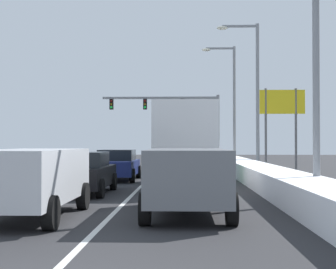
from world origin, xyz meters
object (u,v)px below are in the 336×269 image
(sedan_black_center_lane_second, at_px, (83,173))
(roadside_sign_right, at_px, (281,111))
(suv_gray_right_lane_nearest, at_px, (188,175))
(box_truck_right_lane_second, at_px, (185,141))
(street_lamp_right_near, at_px, (304,41))
(suv_silver_center_lane_nearest, at_px, (30,176))
(sedan_navy_center_lane_third, at_px, (117,165))
(street_lamp_right_mid, at_px, (252,85))
(suv_charcoal_right_lane_third, at_px, (180,157))
(street_lamp_right_far, at_px, (230,96))
(street_lamp_left_mid, at_px, (1,68))
(traffic_light_gantry, at_px, (177,111))

(sedan_black_center_lane_second, height_order, roadside_sign_right, roadside_sign_right)
(suv_gray_right_lane_nearest, xyz_separation_m, sedan_black_center_lane_second, (-3.75, 5.31, -0.25))
(box_truck_right_lane_second, bearing_deg, roadside_sign_right, 63.71)
(suv_gray_right_lane_nearest, bearing_deg, street_lamp_right_near, 38.53)
(suv_silver_center_lane_nearest, xyz_separation_m, street_lamp_right_near, (7.48, 3.62, 3.98))
(box_truck_right_lane_second, height_order, sedan_navy_center_lane_third, box_truck_right_lane_second)
(street_lamp_right_mid, bearing_deg, suv_charcoal_right_lane_third, -153.05)
(suv_gray_right_lane_nearest, distance_m, street_lamp_right_mid, 19.84)
(suv_charcoal_right_lane_third, xyz_separation_m, street_lamp_right_far, (3.85, 10.27, 4.54))
(suv_silver_center_lane_nearest, distance_m, sedan_black_center_lane_second, 6.02)
(box_truck_right_lane_second, relative_size, street_lamp_left_mid, 0.84)
(suv_gray_right_lane_nearest, distance_m, suv_silver_center_lane_nearest, 3.89)
(box_truck_right_lane_second, bearing_deg, street_lamp_right_mid, 68.49)
(box_truck_right_lane_second, bearing_deg, street_lamp_left_mid, 174.54)
(suv_gray_right_lane_nearest, xyz_separation_m, street_lamp_left_mid, (-8.04, 8.87, 4.09))
(suv_charcoal_right_lane_third, relative_size, traffic_light_gantry, 0.46)
(box_truck_right_lane_second, xyz_separation_m, suv_silver_center_lane_nearest, (-3.77, -8.82, -0.88))
(suv_gray_right_lane_nearest, bearing_deg, box_truck_right_lane_second, 90.37)
(traffic_light_gantry, bearing_deg, street_lamp_right_mid, -70.55)
(sedan_navy_center_lane_third, height_order, street_lamp_right_far, street_lamp_right_far)
(suv_silver_center_lane_nearest, height_order, roadside_sign_right, roadside_sign_right)
(street_lamp_right_near, relative_size, street_lamp_right_mid, 0.90)
(roadside_sign_right, bearing_deg, street_lamp_right_far, 116.38)
(street_lamp_right_near, bearing_deg, suv_silver_center_lane_nearest, -154.19)
(suv_charcoal_right_lane_third, height_order, street_lamp_right_near, street_lamp_right_near)
(suv_gray_right_lane_nearest, relative_size, suv_silver_center_lane_nearest, 1.00)
(suv_charcoal_right_lane_third, height_order, roadside_sign_right, roadside_sign_right)
(suv_charcoal_right_lane_third, height_order, traffic_light_gantry, traffic_light_gantry)
(suv_charcoal_right_lane_third, relative_size, street_lamp_left_mid, 0.57)
(suv_gray_right_lane_nearest, height_order, street_lamp_left_mid, street_lamp_left_mid)
(street_lamp_left_mid, bearing_deg, suv_gray_right_lane_nearest, -47.81)
(street_lamp_right_far, height_order, roadside_sign_right, street_lamp_right_far)
(suv_charcoal_right_lane_third, xyz_separation_m, sedan_black_center_lane_second, (-3.43, -11.27, -0.25))
(suv_gray_right_lane_nearest, xyz_separation_m, sedan_navy_center_lane_third, (-3.38, 12.03, -0.25))
(suv_charcoal_right_lane_third, height_order, street_lamp_left_mid, street_lamp_left_mid)
(sedan_navy_center_lane_third, height_order, street_lamp_right_near, street_lamp_right_near)
(suv_silver_center_lane_nearest, bearing_deg, suv_charcoal_right_lane_third, 78.53)
(street_lamp_right_far, relative_size, street_lamp_left_mid, 1.10)
(sedan_navy_center_lane_third, xyz_separation_m, roadside_sign_right, (9.75, 9.10, 3.25))
(street_lamp_left_mid, bearing_deg, sedan_navy_center_lane_third, 34.07)
(sedan_black_center_lane_second, bearing_deg, street_lamp_right_mid, 59.66)
(sedan_black_center_lane_second, bearing_deg, street_lamp_right_near, -18.00)
(sedan_black_center_lane_second, height_order, street_lamp_right_far, street_lamp_right_far)
(street_lamp_left_mid, bearing_deg, sedan_black_center_lane_second, -39.70)
(street_lamp_right_near, xyz_separation_m, street_lamp_right_far, (-0.12, 23.95, 0.56))
(suv_gray_right_lane_nearest, xyz_separation_m, suv_silver_center_lane_nearest, (-3.83, -0.71, 0.00))
(street_lamp_right_mid, bearing_deg, sedan_black_center_lane_second, -120.34)
(suv_silver_center_lane_nearest, bearing_deg, suv_gray_right_lane_nearest, 10.51)
(sedan_black_center_lane_second, distance_m, street_lamp_right_near, 8.86)
(street_lamp_right_near, height_order, street_lamp_left_mid, street_lamp_left_mid)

